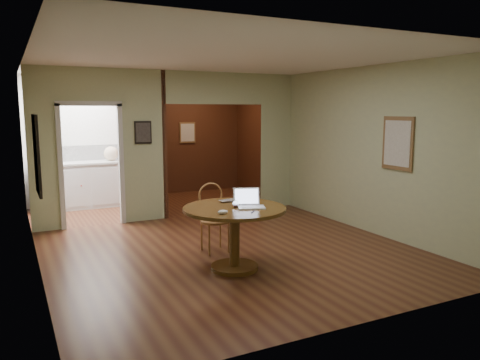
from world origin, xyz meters
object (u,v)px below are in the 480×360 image
chair (213,213)px  closed_laptop (232,201)px  dining_table (235,223)px  open_laptop (249,202)px

chair → closed_laptop: 0.63m
dining_table → chair: bearing=84.7°
open_laptop → closed_laptop: 0.39m
chair → dining_table: bearing=-94.9°
dining_table → closed_laptop: size_ratio=4.14×
chair → open_laptop: size_ratio=2.49×
dining_table → open_laptop: open_laptop is taller
dining_table → open_laptop: 0.33m
chair → closed_laptop: (0.03, -0.56, 0.28)m
chair → open_laptop: open_laptop is taller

